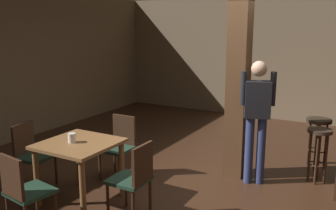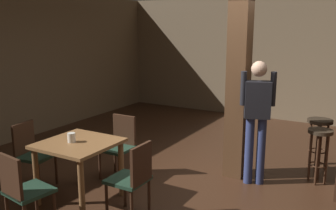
% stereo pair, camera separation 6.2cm
% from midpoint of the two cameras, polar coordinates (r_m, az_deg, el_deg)
% --- Properties ---
extents(ground_plane, '(10.80, 10.80, 0.00)m').
position_cam_midpoint_polar(ground_plane, '(5.16, 4.44, -12.99)').
color(ground_plane, '#382114').
extents(wall_back, '(8.00, 0.10, 2.80)m').
position_cam_midpoint_polar(wall_back, '(8.98, 17.26, 6.65)').
color(wall_back, '#756047').
rests_on(wall_back, ground_plane).
extents(pillar, '(0.28, 0.28, 2.80)m').
position_cam_midpoint_polar(pillar, '(5.37, 11.01, 3.51)').
color(pillar, '#4C301C').
rests_on(pillar, ground_plane).
extents(dining_table, '(0.88, 0.88, 0.77)m').
position_cam_midpoint_polar(dining_table, '(4.80, -13.05, -7.13)').
color(dining_table, brown).
rests_on(dining_table, ground_plane).
extents(chair_south, '(0.48, 0.48, 0.89)m').
position_cam_midpoint_polar(chair_south, '(4.29, -20.90, -11.84)').
color(chair_south, '#1E3828').
rests_on(chair_south, ground_plane).
extents(chair_west, '(0.47, 0.47, 0.89)m').
position_cam_midpoint_polar(chair_west, '(5.41, -19.80, -6.69)').
color(chair_west, '#1E3828').
rests_on(chair_west, ground_plane).
extents(chair_north, '(0.42, 0.42, 0.89)m').
position_cam_midpoint_polar(chair_north, '(5.48, -7.04, -5.80)').
color(chair_north, '#1E3828').
rests_on(chair_north, ground_plane).
extents(chair_east, '(0.42, 0.42, 0.89)m').
position_cam_midpoint_polar(chair_east, '(4.33, -4.93, -10.78)').
color(chair_east, '#1E3828').
rests_on(chair_east, ground_plane).
extents(napkin_cup, '(0.10, 0.10, 0.12)m').
position_cam_midpoint_polar(napkin_cup, '(4.75, -14.14, -4.83)').
color(napkin_cup, silver).
rests_on(napkin_cup, dining_table).
extents(standing_person, '(0.46, 0.31, 1.72)m').
position_cam_midpoint_polar(standing_person, '(5.22, 13.72, -1.33)').
color(standing_person, black).
rests_on(standing_person, ground_plane).
extents(bar_stool_near, '(0.33, 0.33, 0.77)m').
position_cam_midpoint_polar(bar_stool_near, '(5.63, 22.38, -5.46)').
color(bar_stool_near, '#2D2319').
rests_on(bar_stool_near, ground_plane).
extents(bar_stool_mid, '(0.38, 0.38, 0.76)m').
position_cam_midpoint_polar(bar_stool_mid, '(6.25, 22.32, -3.66)').
color(bar_stool_mid, '#2D2319').
rests_on(bar_stool_mid, ground_plane).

